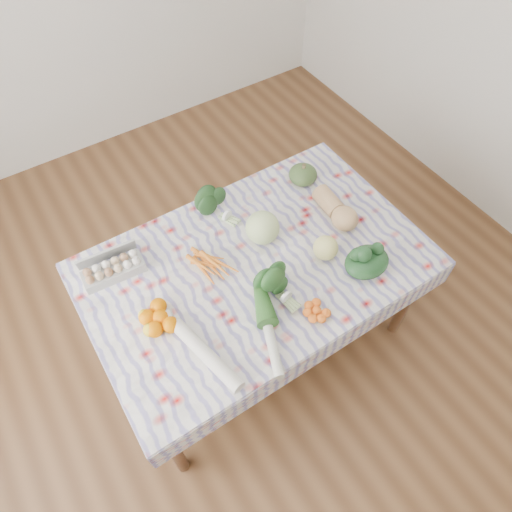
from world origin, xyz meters
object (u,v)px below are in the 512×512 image
kabocha_squash (303,175)px  butternut_squash (336,208)px  dining_table (256,272)px  cabbage (262,228)px  egg_carton (113,270)px  grapefruit (326,248)px

kabocha_squash → butternut_squash: 0.30m
dining_table → cabbage: (0.11, 0.11, 0.17)m
dining_table → cabbage: 0.23m
egg_carton → cabbage: size_ratio=1.71×
egg_carton → butternut_squash: 1.16m
egg_carton → butternut_squash: (1.12, -0.28, 0.03)m
egg_carton → grapefruit: bearing=-22.1°
egg_carton → grapefruit: (0.92, -0.46, 0.02)m
butternut_squash → grapefruit: bearing=-135.8°
dining_table → butternut_squash: bearing=3.3°
egg_carton → cabbage: 0.75m
kabocha_squash → cabbage: 0.47m
egg_carton → butternut_squash: butternut_squash is taller
dining_table → butternut_squash: butternut_squash is taller
grapefruit → butternut_squash: bearing=40.4°
kabocha_squash → butternut_squash: butternut_squash is taller
dining_table → grapefruit: size_ratio=12.99×
cabbage → grapefruit: (0.20, -0.26, -0.02)m
dining_table → egg_carton: (-0.61, 0.31, 0.12)m
cabbage → butternut_squash: size_ratio=0.59×
cabbage → butternut_squash: bearing=-11.5°
egg_carton → kabocha_squash: size_ratio=1.85×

